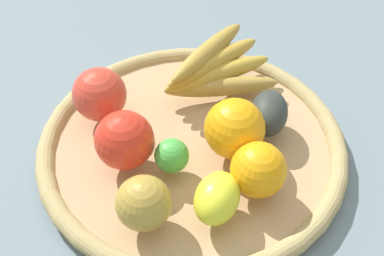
# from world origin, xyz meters

# --- Properties ---
(ground_plane) EXTENTS (2.40, 2.40, 0.00)m
(ground_plane) POSITION_xyz_m (0.00, 0.00, 0.00)
(ground_plane) COLOR slate
(ground_plane) RESTS_ON ground
(basket) EXTENTS (0.43, 0.43, 0.03)m
(basket) POSITION_xyz_m (0.00, 0.00, 0.01)
(basket) COLOR tan
(basket) RESTS_ON ground_plane
(avocado) EXTENTS (0.09, 0.09, 0.05)m
(avocado) POSITION_xyz_m (0.05, 0.10, 0.06)
(avocado) COLOR #2D332E
(avocado) RESTS_ON basket
(apple_2) EXTENTS (0.11, 0.11, 0.08)m
(apple_2) POSITION_xyz_m (-0.02, -0.09, 0.07)
(apple_2) COLOR red
(apple_2) RESTS_ON basket
(orange_0) EXTENTS (0.09, 0.09, 0.07)m
(orange_0) POSITION_xyz_m (0.12, 0.01, 0.07)
(orange_0) COLOR orange
(orange_0) RESTS_ON basket
(apple_0) EXTENTS (0.08, 0.08, 0.08)m
(apple_0) POSITION_xyz_m (-0.12, -0.07, 0.07)
(apple_0) COLOR red
(apple_0) RESTS_ON basket
(lime_0) EXTENTS (0.06, 0.06, 0.04)m
(lime_0) POSITION_xyz_m (0.02, -0.05, 0.05)
(lime_0) COLOR green
(lime_0) RESTS_ON basket
(banana_bunch) EXTENTS (0.13, 0.17, 0.07)m
(banana_bunch) POSITION_xyz_m (-0.07, 0.10, 0.06)
(banana_bunch) COLOR #A88539
(banana_bunch) RESTS_ON basket
(apple_1) EXTENTS (0.09, 0.09, 0.07)m
(apple_1) POSITION_xyz_m (0.07, -0.13, 0.06)
(apple_1) COLOR #AA8A36
(apple_1) RESTS_ON basket
(orange_1) EXTENTS (0.11, 0.11, 0.08)m
(orange_1) POSITION_xyz_m (0.05, 0.03, 0.07)
(orange_1) COLOR orange
(orange_1) RESTS_ON basket
(lemon_0) EXTENTS (0.08, 0.09, 0.05)m
(lemon_0) POSITION_xyz_m (0.11, -0.05, 0.06)
(lemon_0) COLOR yellow
(lemon_0) RESTS_ON basket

